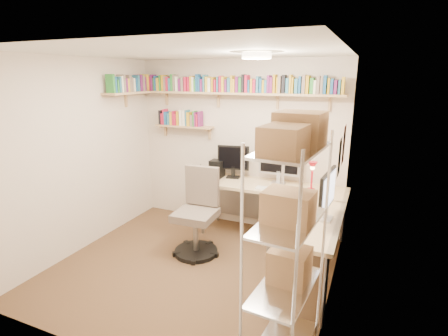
{
  "coord_description": "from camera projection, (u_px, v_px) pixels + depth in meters",
  "views": [
    {
      "loc": [
        1.86,
        -3.34,
        2.27
      ],
      "look_at": [
        0.19,
        0.55,
        1.14
      ],
      "focal_mm": 28.0,
      "sensor_mm": 36.0,
      "label": 1
    }
  ],
  "objects": [
    {
      "name": "room_shell",
      "position": [
        189.0,
        143.0,
        3.86
      ],
      "size": [
        3.24,
        3.04,
        2.52
      ],
      "color": "beige",
      "rests_on": "ground"
    },
    {
      "name": "office_chair",
      "position": [
        198.0,
        218.0,
        4.53
      ],
      "size": [
        0.59,
        0.61,
        1.13
      ],
      "rotation": [
        0.0,
        0.0,
        0.05
      ],
      "color": "black",
      "rests_on": "ground"
    },
    {
      "name": "wire_rack",
      "position": [
        290.0,
        206.0,
        2.54
      ],
      "size": [
        0.46,
        0.84,
        2.02
      ],
      "rotation": [
        0.0,
        0.0,
        -0.09
      ],
      "color": "silver",
      "rests_on": "ground"
    },
    {
      "name": "corner_desk",
      "position": [
        271.0,
        192.0,
        4.61
      ],
      "size": [
        2.09,
        2.0,
        1.36
      ],
      "color": "beige",
      "rests_on": "ground"
    },
    {
      "name": "wall_shelves",
      "position": [
        205.0,
        92.0,
        5.05
      ],
      "size": [
        3.12,
        1.09,
        0.8
      ],
      "color": "tan",
      "rests_on": "ground"
    },
    {
      "name": "ground",
      "position": [
        192.0,
        267.0,
        4.26
      ],
      "size": [
        3.2,
        3.2,
        0.0
      ],
      "primitive_type": "plane",
      "color": "#4A321F",
      "rests_on": "ground"
    }
  ]
}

